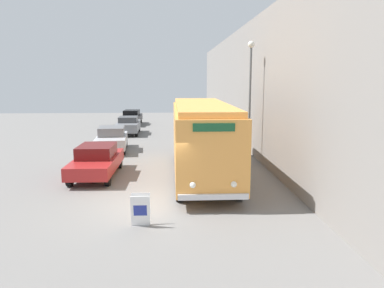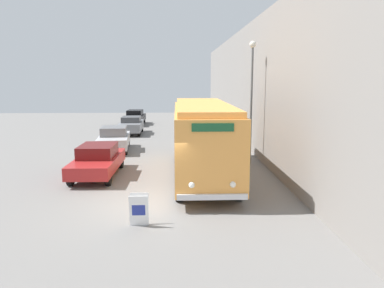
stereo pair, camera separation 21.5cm
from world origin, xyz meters
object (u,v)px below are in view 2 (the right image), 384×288
at_px(vintage_bus, 202,136).
at_px(parked_car_mid, 114,139).
at_px(parked_car_near, 98,160).
at_px(sign_board, 139,210).
at_px(streetlamp, 252,86).
at_px(parked_car_far, 131,125).
at_px(parked_car_distant, 135,117).

distance_m(vintage_bus, parked_car_mid, 8.75).
bearing_deg(parked_car_near, sign_board, -66.73).
bearing_deg(sign_board, parked_car_near, 112.25).
height_order(streetlamp, parked_car_far, streetlamp).
bearing_deg(parked_car_distant, parked_car_far, -84.45).
xyz_separation_m(sign_board, parked_car_distant, (-3.14, 27.44, 0.28)).
height_order(vintage_bus, sign_board, vintage_bus).
bearing_deg(parked_car_mid, vintage_bus, -56.39).
relative_size(parked_car_mid, parked_car_distant, 0.96).
height_order(sign_board, parked_car_near, parked_car_near).
xyz_separation_m(vintage_bus, parked_car_distant, (-5.58, 21.28, -1.18)).
xyz_separation_m(vintage_bus, sign_board, (-2.44, -6.17, -1.46)).
relative_size(parked_car_far, parked_car_distant, 0.93).
distance_m(sign_board, parked_car_mid, 13.31).
xyz_separation_m(sign_board, streetlamp, (5.27, 8.78, 3.78)).
relative_size(vintage_bus, parked_car_distant, 2.22).
bearing_deg(streetlamp, parked_car_distant, 114.24).
relative_size(vintage_bus, sign_board, 10.07).
xyz_separation_m(streetlamp, parked_car_distant, (-8.40, 18.67, -3.50)).
relative_size(vintage_bus, streetlamp, 1.57).
distance_m(streetlamp, parked_car_near, 8.95).
relative_size(sign_board, streetlamp, 0.16).
bearing_deg(vintage_bus, parked_car_far, 109.58).
height_order(vintage_bus, parked_car_near, vintage_bus).
relative_size(parked_car_near, parked_car_distant, 1.02).
bearing_deg(parked_car_mid, parked_car_distant, 86.33).
bearing_deg(parked_car_far, parked_car_near, -90.64).
bearing_deg(parked_car_distant, parked_car_near, -86.68).
relative_size(vintage_bus, parked_car_near, 2.18).
bearing_deg(parked_car_near, parked_car_distant, 92.46).
distance_m(sign_board, parked_car_distant, 27.62).
distance_m(parked_car_far, parked_car_distant, 6.84).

